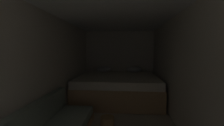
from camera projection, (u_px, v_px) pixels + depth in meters
wall_back at (119, 61)px, 5.41m from camera, size 2.42×0.05×2.06m
wall_left at (45, 71)px, 2.71m from camera, size 0.05×5.59×2.06m
wall_right at (186, 73)px, 2.51m from camera, size 0.05×5.59×2.06m
ceiling_slab at (113, 7)px, 2.53m from camera, size 2.42×5.59×0.05m
bed at (118, 87)px, 4.44m from camera, size 2.20×1.95×0.88m
wicker_basket at (107, 122)px, 2.85m from camera, size 0.25×0.25×0.19m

